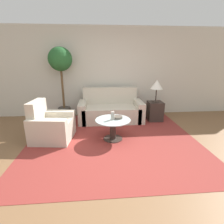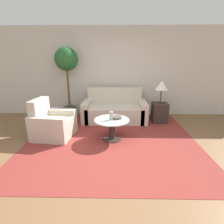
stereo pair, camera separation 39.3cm
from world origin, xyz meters
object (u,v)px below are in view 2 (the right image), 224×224
(armchair, at_px, (52,124))
(coffee_table, at_px, (112,127))
(sofa_main, at_px, (115,110))
(potted_plant, at_px, (67,67))
(table_lamp, at_px, (162,86))
(vase, at_px, (111,116))
(bowl, at_px, (117,117))

(armchair, height_order, coffee_table, armchair)
(armchair, distance_m, coffee_table, 1.37)
(sofa_main, distance_m, potted_plant, 1.80)
(coffee_table, height_order, potted_plant, potted_plant)
(coffee_table, distance_m, table_lamp, 1.87)
(sofa_main, xyz_separation_m, armchair, (-1.42, -1.15, -0.00))
(table_lamp, height_order, vase, table_lamp)
(vase, bearing_deg, coffee_table, 38.20)
(armchair, distance_m, potted_plant, 1.81)
(potted_plant, bearing_deg, vase, -49.73)
(armchair, height_order, potted_plant, potted_plant)
(armchair, xyz_separation_m, potted_plant, (0.07, 1.37, 1.19))
(armchair, bearing_deg, table_lamp, -62.72)
(armchair, xyz_separation_m, coffee_table, (1.36, -0.14, 0.01))
(sofa_main, height_order, armchair, sofa_main)
(sofa_main, relative_size, table_lamp, 2.92)
(table_lamp, xyz_separation_m, potted_plant, (-2.60, 0.37, 0.45))
(armchair, xyz_separation_m, bowl, (1.47, -0.07, 0.20))
(sofa_main, bearing_deg, potted_plant, 170.90)
(sofa_main, height_order, bowl, sofa_main)
(potted_plant, xyz_separation_m, bowl, (1.40, -1.44, -0.98))
(armchair, height_order, vase, armchair)
(sofa_main, relative_size, armchair, 1.95)
(potted_plant, relative_size, vase, 11.34)
(table_lamp, xyz_separation_m, vase, (-1.31, -1.14, -0.46))
(sofa_main, distance_m, coffee_table, 1.30)
(potted_plant, bearing_deg, bowl, -45.77)
(potted_plant, relative_size, bowl, 9.41)
(armchair, distance_m, bowl, 1.49)
(coffee_table, relative_size, potted_plant, 0.38)
(table_lamp, distance_m, potted_plant, 2.66)
(armchair, relative_size, potted_plant, 0.45)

